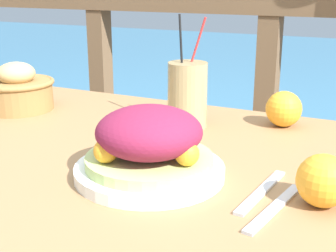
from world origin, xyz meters
name	(u,v)px	position (x,y,z in m)	size (l,w,h in m)	color
patio_table	(144,210)	(0.00, 0.00, 0.67)	(1.24, 0.89, 0.76)	#997047
railing_fence	(267,88)	(0.00, 0.87, 0.73)	(2.80, 0.08, 1.07)	brown
salad_plate	(149,147)	(0.04, -0.04, 0.82)	(0.26, 0.26, 0.12)	white
drink_glass	(187,95)	(-0.02, 0.25, 0.84)	(0.09, 0.09, 0.25)	tan
bread_basket	(18,90)	(-0.47, 0.19, 0.82)	(0.19, 0.19, 0.12)	olive
fork	(261,191)	(0.23, -0.02, 0.77)	(0.03, 0.18, 0.00)	silver
knife	(275,208)	(0.26, -0.07, 0.77)	(0.05, 0.18, 0.00)	silver
orange_near_basket	(323,181)	(0.32, -0.02, 0.80)	(0.08, 0.08, 0.08)	#F9A328
orange_near_glass	(284,109)	(0.17, 0.35, 0.80)	(0.08, 0.08, 0.08)	#F9A328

